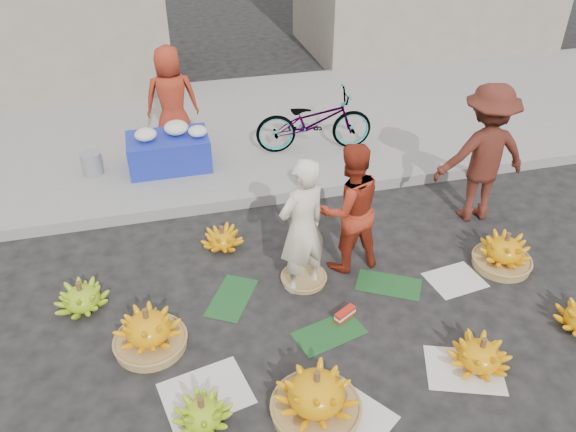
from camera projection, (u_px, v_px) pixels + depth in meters
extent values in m
plane|color=black|center=(333.00, 317.00, 5.39)|extent=(80.00, 80.00, 0.00)
cube|color=gray|center=(280.00, 194.00, 7.12)|extent=(40.00, 0.25, 0.15)
cube|color=gray|center=(248.00, 126.00, 8.81)|extent=(40.00, 4.00, 0.12)
cylinder|color=olive|center=(151.00, 342.00, 5.06)|extent=(0.64, 0.64, 0.09)
cylinder|color=#533621|center=(146.00, 315.00, 4.87)|extent=(0.05, 0.05, 0.12)
cylinder|color=#533621|center=(201.00, 404.00, 4.28)|extent=(0.05, 0.05, 0.12)
cylinder|color=olive|center=(316.00, 409.00, 4.46)|extent=(0.71, 0.71, 0.09)
cylinder|color=#533621|center=(317.00, 378.00, 4.26)|extent=(0.05, 0.05, 0.12)
cylinder|color=#533621|center=(483.00, 344.00, 4.75)|extent=(0.05, 0.05, 0.12)
cylinder|color=olive|center=(501.00, 262.00, 6.01)|extent=(0.60, 0.60, 0.09)
cylinder|color=#533621|center=(508.00, 238.00, 5.84)|extent=(0.05, 0.05, 0.12)
cylinder|color=#533621|center=(79.00, 288.00, 5.36)|extent=(0.05, 0.05, 0.12)
cylinder|color=#533621|center=(222.00, 231.00, 6.20)|extent=(0.05, 0.05, 0.12)
cylinder|color=olive|center=(304.00, 278.00, 5.82)|extent=(0.55, 0.55, 0.05)
cube|color=red|center=(345.00, 314.00, 5.34)|extent=(0.24, 0.18, 0.09)
imported|color=beige|center=(302.00, 227.00, 5.35)|extent=(0.63, 0.53, 1.47)
imported|color=#AE341A|center=(349.00, 208.00, 5.66)|extent=(0.75, 0.62, 1.43)
imported|color=maroon|center=(483.00, 154.00, 6.38)|extent=(1.11, 0.68, 1.67)
cube|color=#18239D|center=(169.00, 152.00, 7.49)|extent=(1.07, 0.67, 0.44)
ellipsoid|color=silver|center=(146.00, 135.00, 7.24)|extent=(0.28, 0.28, 0.16)
ellipsoid|color=silver|center=(176.00, 128.00, 7.38)|extent=(0.32, 0.32, 0.18)
ellipsoid|color=silver|center=(198.00, 132.00, 7.34)|extent=(0.25, 0.25, 0.14)
cylinder|color=gray|center=(92.00, 163.00, 7.38)|extent=(0.27, 0.27, 0.30)
imported|color=#AE341A|center=(172.00, 99.00, 7.67)|extent=(0.74, 0.50, 1.47)
imported|color=gray|center=(314.00, 121.00, 7.81)|extent=(0.73, 1.69, 0.86)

